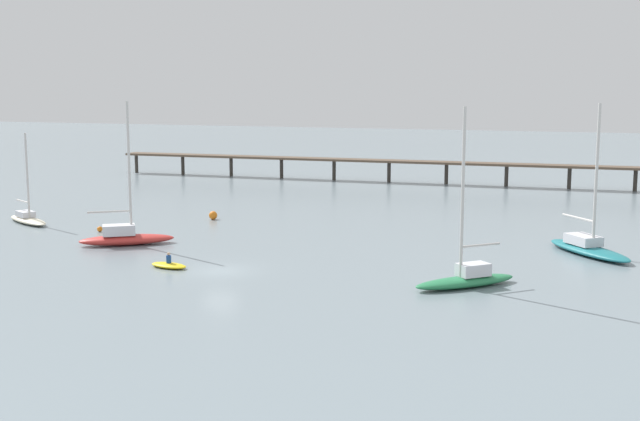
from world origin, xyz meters
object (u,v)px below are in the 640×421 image
object	(u,v)px
sailboat_cream	(28,217)
sailboat_teal	(588,246)
mooring_buoy_far	(213,215)
pier	(513,161)
mooring_buoy_outer	(100,229)
sailboat_red	(125,236)
sailboat_green	(467,276)
dinghy_yellow	(169,265)

from	to	relation	value
sailboat_cream	sailboat_teal	size ratio (longest dim) A/B	0.74
mooring_buoy_far	pier	bearing A→B (deg)	57.73
mooring_buoy_outer	sailboat_teal	bearing A→B (deg)	6.81
sailboat_red	sailboat_cream	xyz separation A→B (m)	(-15.15, 6.13, -0.22)
mooring_buoy_outer	sailboat_green	bearing A→B (deg)	-14.32
sailboat_cream	dinghy_yellow	world-z (taller)	sailboat_cream
sailboat_cream	mooring_buoy_far	size ratio (longest dim) A/B	10.44
pier	mooring_buoy_outer	size ratio (longest dim) A/B	178.02
sailboat_green	mooring_buoy_far	xyz separation A→B (m)	(-28.61, 18.76, -0.31)
sailboat_red	sailboat_teal	xyz separation A→B (m)	(36.06, 9.42, -0.10)
dinghy_yellow	mooring_buoy_outer	xyz separation A→B (m)	(-13.65, 10.80, 0.05)
sailboat_teal	mooring_buoy_far	bearing A→B (deg)	172.19
sailboat_red	mooring_buoy_outer	size ratio (longest dim) A/B	23.57
sailboat_teal	mooring_buoy_outer	xyz separation A→B (m)	(-41.76, -4.99, -0.41)
sailboat_red	mooring_buoy_far	distance (m)	14.30
sailboat_green	sailboat_cream	distance (m)	45.57
sailboat_green	sailboat_teal	world-z (taller)	sailboat_teal
dinghy_yellow	mooring_buoy_outer	world-z (taller)	dinghy_yellow
dinghy_yellow	pier	bearing A→B (deg)	74.20
sailboat_green	mooring_buoy_outer	size ratio (longest dim) A/B	23.40
sailboat_teal	mooring_buoy_outer	world-z (taller)	sailboat_teal
pier	mooring_buoy_outer	world-z (taller)	pier
sailboat_cream	dinghy_yellow	xyz separation A→B (m)	(23.09, -12.50, -0.34)
dinghy_yellow	mooring_buoy_far	distance (m)	21.93
sailboat_red	mooring_buoy_far	world-z (taller)	sailboat_red
mooring_buoy_outer	mooring_buoy_far	size ratio (longest dim) A/B	0.60
mooring_buoy_outer	dinghy_yellow	bearing A→B (deg)	-38.35
pier	dinghy_yellow	world-z (taller)	pier
mooring_buoy_outer	mooring_buoy_far	distance (m)	11.68
sailboat_green	pier	bearing A→B (deg)	94.68
pier	dinghy_yellow	bearing A→B (deg)	-105.80
pier	sailboat_teal	size ratio (longest dim) A/B	7.60
sailboat_cream	mooring_buoy_outer	distance (m)	9.60
pier	mooring_buoy_far	size ratio (longest dim) A/B	107.60
mooring_buoy_outer	sailboat_cream	bearing A→B (deg)	169.79
sailboat_cream	pier	bearing A→B (deg)	49.29
sailboat_teal	dinghy_yellow	size ratio (longest dim) A/B	3.67
mooring_buoy_outer	mooring_buoy_far	bearing A→B (deg)	57.55
sailboat_cream	sailboat_teal	distance (m)	51.31
pier	sailboat_teal	bearing A→B (deg)	-74.92
sailboat_red	mooring_buoy_outer	bearing A→B (deg)	142.18
pier	mooring_buoy_outer	xyz separation A→B (m)	(-30.23, -47.80, -3.17)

